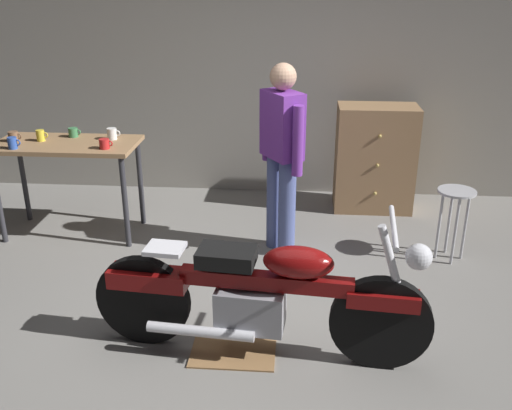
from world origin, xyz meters
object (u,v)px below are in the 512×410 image
Objects in this scene: mug_red_diner at (105,144)px; motorcycle at (261,294)px; person_standing at (282,152)px; mug_blue_enamel at (13,143)px; mug_white_ceramic at (112,134)px; mug_brown_stoneware at (14,137)px; wooden_dresser at (375,158)px; mug_green_speckled at (73,132)px; shop_stool at (455,206)px; mug_yellow_tall at (41,135)px.

motorcycle is at bearing -47.01° from mug_red_diner.
person_standing reaches higher than mug_blue_enamel.
mug_brown_stoneware is at bearing -170.80° from mug_white_ceramic.
person_standing is at bearing 0.07° from mug_blue_enamel.
mug_white_ceramic is (0.88, 0.14, 0.01)m from mug_brown_stoneware.
wooden_dresser is 3.00m from mug_green_speckled.
mug_brown_stoneware is at bearing -158.02° from mug_green_speckled.
mug_white_ceramic is at bearing 172.36° from shop_stool.
mug_white_ceramic is (-1.51, 1.89, 0.50)m from motorcycle.
mug_brown_stoneware is at bearing 176.09° from shop_stool.
mug_yellow_tall is (0.24, 0.04, 0.00)m from mug_brown_stoneware.
person_standing is 2.24m from mug_yellow_tall.
mug_brown_stoneware is 0.92m from mug_red_diner.
motorcycle is 19.05× the size of mug_blue_enamel.
mug_red_diner is at bearing -40.36° from mug_green_speckled.
wooden_dresser is (0.93, 1.07, -0.38)m from person_standing.
mug_yellow_tall is (-3.15, -0.81, 0.40)m from wooden_dresser.
mug_green_speckled is 1.03× the size of mug_blue_enamel.
mug_white_ceramic is (-3.07, 0.41, 0.45)m from shop_stool.
wooden_dresser is 9.14× the size of mug_red_diner.
wooden_dresser is at bearing 14.40° from mug_yellow_tall.
person_standing reaches higher than shop_stool.
mug_blue_enamel is at bearing -175.45° from mug_red_diner.
wooden_dresser is at bearing 74.35° from motorcycle.
shop_stool is at bearing -7.64° from mug_white_ceramic.
mug_yellow_tall reaches higher than mug_red_diner.
mug_yellow_tall is at bearing -170.99° from mug_white_ceramic.
mug_white_ceramic reaches higher than mug_blue_enamel.
mug_red_diner is 0.69m from mug_yellow_tall.
mug_green_speckled is 0.29m from mug_yellow_tall.
shop_stool is 3.08m from mug_red_diner.
mug_blue_enamel is at bearing -132.84° from mug_green_speckled.
person_standing is 13.88× the size of mug_red_diner.
person_standing is at bearing -11.86° from mug_green_speckled.
person_standing is at bearing -6.65° from mug_yellow_tall.
wooden_dresser is at bearing 12.69° from mug_green_speckled.
mug_red_diner reaches higher than mug_green_speckled.
mug_red_diner is at bearing 177.89° from shop_stool.
mug_red_diner is 1.02× the size of mug_green_speckled.
mug_blue_enamel is at bearing 179.28° from shop_stool.
mug_red_diner is at bearing -157.96° from wooden_dresser.
mug_red_diner is at bearing -85.10° from mug_white_ceramic.
motorcycle reaches higher than mug_green_speckled.
mug_red_diner is at bearing -9.89° from mug_brown_stoneware.
wooden_dresser is 8.87× the size of mug_white_ceramic.
wooden_dresser is at bearing 14.08° from mug_brown_stoneware.
mug_brown_stoneware is (-2.39, 1.75, 0.50)m from motorcycle.
mug_white_ceramic is at bearing 134.05° from motorcycle.
person_standing is 1.47m from wooden_dresser.
mug_green_speckled is 0.95× the size of mug_white_ceramic.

